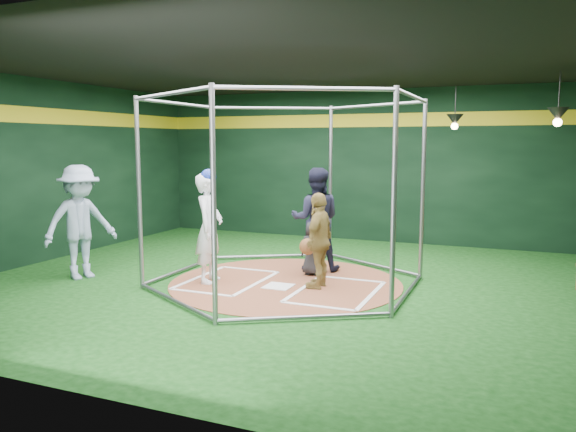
% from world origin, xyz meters
% --- Properties ---
extents(room_shell, '(10.10, 9.10, 3.53)m').
position_xyz_m(room_shell, '(0.00, 0.01, 1.75)').
color(room_shell, '#0C380C').
rests_on(room_shell, ground).
extents(clay_disc, '(3.80, 3.80, 0.01)m').
position_xyz_m(clay_disc, '(0.00, 0.00, 0.01)').
color(clay_disc, brown).
rests_on(clay_disc, ground).
extents(home_plate, '(0.43, 0.43, 0.01)m').
position_xyz_m(home_plate, '(0.00, -0.30, 0.02)').
color(home_plate, white).
rests_on(home_plate, clay_disc).
extents(batter_box_left, '(1.17, 1.77, 0.01)m').
position_xyz_m(batter_box_left, '(-0.95, -0.25, 0.02)').
color(batter_box_left, white).
rests_on(batter_box_left, clay_disc).
extents(batter_box_right, '(1.17, 1.77, 0.01)m').
position_xyz_m(batter_box_right, '(0.95, -0.25, 0.02)').
color(batter_box_right, white).
rests_on(batter_box_right, clay_disc).
extents(batting_cage, '(4.05, 4.67, 3.00)m').
position_xyz_m(batting_cage, '(-0.00, -0.00, 1.50)').
color(batting_cage, gray).
rests_on(batting_cage, ground).
extents(pendant_lamp_near, '(0.34, 0.34, 0.90)m').
position_xyz_m(pendant_lamp_near, '(2.20, 3.60, 2.74)').
color(pendant_lamp_near, black).
rests_on(pendant_lamp_near, room_shell).
extents(pendant_lamp_far, '(0.34, 0.34, 0.90)m').
position_xyz_m(pendant_lamp_far, '(4.00, 2.00, 2.74)').
color(pendant_lamp_far, black).
rests_on(pendant_lamp_far, room_shell).
extents(batter_figure, '(0.54, 0.72, 1.86)m').
position_xyz_m(batter_figure, '(-1.18, -0.42, 0.93)').
color(batter_figure, white).
rests_on(batter_figure, clay_disc).
extents(visitor_leopard, '(0.39, 0.89, 1.51)m').
position_xyz_m(visitor_leopard, '(0.61, -0.08, 0.77)').
color(visitor_leopard, tan).
rests_on(visitor_leopard, clay_disc).
extents(catcher_figure, '(0.46, 0.54, 0.94)m').
position_xyz_m(catcher_figure, '(0.22, 0.64, 0.49)').
color(catcher_figure, black).
rests_on(catcher_figure, clay_disc).
extents(umpire, '(1.06, 0.93, 1.84)m').
position_xyz_m(umpire, '(0.14, 1.05, 0.93)').
color(umpire, black).
rests_on(umpire, clay_disc).
extents(bystander_blue, '(1.15, 1.43, 1.92)m').
position_xyz_m(bystander_blue, '(-3.34, -1.00, 0.96)').
color(bystander_blue, '#8FA2BE').
rests_on(bystander_blue, ground).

